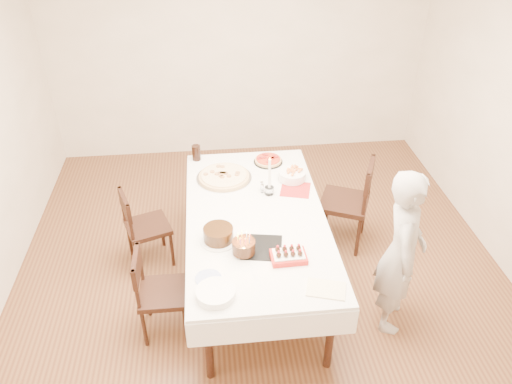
{
  "coord_description": "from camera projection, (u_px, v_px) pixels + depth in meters",
  "views": [
    {
      "loc": [
        -0.41,
        -3.29,
        3.22
      ],
      "look_at": [
        -0.06,
        -0.01,
        0.99
      ],
      "focal_mm": 35.0,
      "sensor_mm": 36.0,
      "label": 1
    }
  ],
  "objects": [
    {
      "name": "box_lid",
      "position": [
        326.0,
        290.0,
        3.42
      ],
      "size": [
        0.3,
        0.25,
        0.02
      ],
      "primitive_type": "cube",
      "rotation": [
        0.0,
        0.0,
        -0.3
      ],
      "color": "beige",
      "rests_on": "dining_table"
    },
    {
      "name": "strawberry_box",
      "position": [
        289.0,
        256.0,
        3.66
      ],
      "size": [
        0.27,
        0.18,
        0.07
      ],
      "primitive_type": null,
      "rotation": [
        0.0,
        0.0,
        0.03
      ],
      "color": "#AC1913",
      "rests_on": "dining_table"
    },
    {
      "name": "pasta_bowl",
      "position": [
        292.0,
        175.0,
        4.55
      ],
      "size": [
        0.29,
        0.29,
        0.08
      ],
      "primitive_type": "cylinder",
      "rotation": [
        0.0,
        0.0,
        0.18
      ],
      "color": "white",
      "rests_on": "dining_table"
    },
    {
      "name": "cola_glass",
      "position": [
        196.0,
        153.0,
        4.84
      ],
      "size": [
        0.1,
        0.1,
        0.15
      ],
      "primitive_type": "cylinder",
      "rotation": [
        0.0,
        0.0,
        -0.3
      ],
      "color": "black",
      "rests_on": "dining_table"
    },
    {
      "name": "chair_left_savory",
      "position": [
        148.0,
        227.0,
        4.57
      ],
      "size": [
        0.52,
        0.52,
        0.8
      ],
      "primitive_type": null,
      "rotation": [
        0.0,
        0.0,
        3.48
      ],
      "color": "black",
      "rests_on": "floor"
    },
    {
      "name": "floor",
      "position": [
        262.0,
        281.0,
        4.55
      ],
      "size": [
        5.0,
        5.0,
        0.0
      ],
      "primitive_type": "plane",
      "color": "#4F2C1B",
      "rests_on": "ground"
    },
    {
      "name": "plate_stack",
      "position": [
        216.0,
        293.0,
        3.35
      ],
      "size": [
        0.31,
        0.31,
        0.06
      ],
      "primitive_type": "cylinder",
      "rotation": [
        0.0,
        0.0,
        0.17
      ],
      "color": "white",
      "rests_on": "dining_table"
    },
    {
      "name": "chair_left_dessert",
      "position": [
        163.0,
        293.0,
        3.88
      ],
      "size": [
        0.41,
        0.41,
        0.79
      ],
      "primitive_type": null,
      "rotation": [
        0.0,
        0.0,
        3.13
      ],
      "color": "black",
      "rests_on": "floor"
    },
    {
      "name": "birthday_cake",
      "position": [
        244.0,
        243.0,
        3.68
      ],
      "size": [
        0.22,
        0.22,
        0.16
      ],
      "primitive_type": "cylinder",
      "rotation": [
        0.0,
        0.0,
        0.34
      ],
      "color": "#3A220F",
      "rests_on": "dining_table"
    },
    {
      "name": "red_placemat",
      "position": [
        295.0,
        190.0,
        4.44
      ],
      "size": [
        0.32,
        0.32,
        0.01
      ],
      "primitive_type": "cube",
      "rotation": [
        0.0,
        0.0,
        -0.27
      ],
      "color": "#B21E1E",
      "rests_on": "dining_table"
    },
    {
      "name": "pizza_white",
      "position": [
        224.0,
        177.0,
        4.58
      ],
      "size": [
        0.65,
        0.65,
        0.04
      ],
      "primitive_type": "cylinder",
      "rotation": [
        0.0,
        0.0,
        -0.33
      ],
      "color": "beige",
      "rests_on": "dining_table"
    },
    {
      "name": "layer_cake",
      "position": [
        218.0,
        234.0,
        3.82
      ],
      "size": [
        0.37,
        0.37,
        0.12
      ],
      "primitive_type": "cylinder",
      "rotation": [
        0.0,
        0.0,
        0.29
      ],
      "color": "black",
      "rests_on": "dining_table"
    },
    {
      "name": "wall_back",
      "position": [
        238.0,
        48.0,
        5.86
      ],
      "size": [
        4.5,
        0.04,
        2.7
      ],
      "primitive_type": "cube",
      "color": "beige",
      "rests_on": "floor"
    },
    {
      "name": "cake_board",
      "position": [
        262.0,
        248.0,
        3.78
      ],
      "size": [
        0.35,
        0.35,
        0.01
      ],
      "primitive_type": "cube",
      "rotation": [
        0.0,
        0.0,
        -0.18
      ],
      "color": "black",
      "rests_on": "dining_table"
    },
    {
      "name": "person",
      "position": [
        401.0,
        253.0,
        3.79
      ],
      "size": [
        0.49,
        0.6,
        1.43
      ],
      "primitive_type": "imported",
      "rotation": [
        0.0,
        0.0,
        1.26
      ],
      "color": "#B7B1AC",
      "rests_on": "floor"
    },
    {
      "name": "china_plate",
      "position": [
        208.0,
        278.0,
        3.5
      ],
      "size": [
        0.21,
        0.21,
        0.01
      ],
      "primitive_type": "cylinder",
      "rotation": [
        0.0,
        0.0,
        -0.13
      ],
      "color": "white",
      "rests_on": "dining_table"
    },
    {
      "name": "dining_table",
      "position": [
        256.0,
        251.0,
        4.32
      ],
      "size": [
        1.36,
        2.25,
        0.75
      ],
      "primitive_type": "cube",
      "rotation": [
        0.0,
        0.0,
        -0.11
      ],
      "color": "white",
      "rests_on": "floor"
    },
    {
      "name": "taper_candle",
      "position": [
        269.0,
        176.0,
        4.28
      ],
      "size": [
        0.1,
        0.1,
        0.37
      ],
      "primitive_type": "cylinder",
      "rotation": [
        0.0,
        0.0,
        -0.26
      ],
      "color": "white",
      "rests_on": "dining_table"
    },
    {
      "name": "shaker_pair",
      "position": [
        262.0,
        189.0,
        4.38
      ],
      "size": [
        0.08,
        0.08,
        0.08
      ],
      "primitive_type": null,
      "rotation": [
        0.0,
        0.0,
        0.11
      ],
      "color": "white",
      "rests_on": "dining_table"
    },
    {
      "name": "chair_right_savory",
      "position": [
        344.0,
        202.0,
        4.77
      ],
      "size": [
        0.63,
        0.63,
        0.93
      ],
      "primitive_type": null,
      "rotation": [
        0.0,
        0.0,
        -0.42
      ],
      "color": "black",
      "rests_on": "floor"
    },
    {
      "name": "pizza_pepperoni",
      "position": [
        268.0,
        160.0,
        4.83
      ],
      "size": [
        0.35,
        0.35,
        0.04
      ],
      "primitive_type": "cylinder",
      "rotation": [
        0.0,
        0.0,
        -0.3
      ],
      "color": "red",
      "rests_on": "dining_table"
    }
  ]
}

